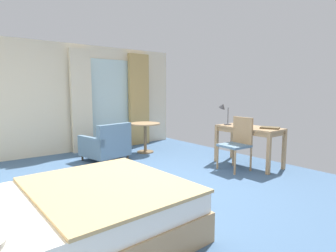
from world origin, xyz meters
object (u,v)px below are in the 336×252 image
Objects in this scene: closed_book at (270,128)px; armchair_by_window at (107,145)px; bed at (67,218)px; writing_desk at (249,132)px; desk_chair at (238,141)px; round_cafe_table at (145,131)px; desk_lamp at (224,109)px.

armchair_by_window is at bearing 107.00° from closed_book.
bed reaches higher than writing_desk.
closed_book is at bearing -49.10° from armchair_by_window.
desk_chair reaches higher than closed_book.
writing_desk is (3.73, 0.73, 0.38)m from bed.
bed is 6.72× the size of closed_book.
bed is 3.86m from closed_book.
closed_book is 0.35× the size of armchair_by_window.
bed reaches higher than armchair_by_window.
closed_book is (0.08, -0.39, 0.11)m from writing_desk.
armchair_by_window is 1.32× the size of round_cafe_table.
bed is 3.93m from desk_lamp.
writing_desk is 1.29× the size of desk_chair.
closed_book is 0.47× the size of round_cafe_table.
armchair_by_window is 1.08m from round_cafe_table.
writing_desk is 1.34× the size of armchair_by_window.
bed is 3.25m from armchair_by_window.
desk_lamp is (0.30, 0.62, 0.53)m from desk_chair.
desk_lamp is at bearing 63.92° from desk_chair.
writing_desk is 0.42m from desk_chair.
desk_lamp is at bearing 19.63° from bed.
desk_lamp is at bearing 76.76° from closed_book.
round_cafe_table is at bearing 118.51° from desk_lamp.
desk_chair is at bearing -75.62° from round_cafe_table.
desk_chair is (-0.40, -0.05, -0.12)m from writing_desk.
desk_lamp is at bearing -37.41° from armchair_by_window.
closed_book and armchair_by_window have the same top height.
writing_desk reaches higher than round_cafe_table.
bed is at bearing -168.51° from desk_chair.
desk_chair is at bearing -52.21° from armchair_by_window.
armchair_by_window is (-1.62, 2.09, -0.22)m from desk_chair.
bed reaches higher than round_cafe_table.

